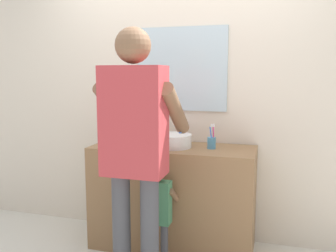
# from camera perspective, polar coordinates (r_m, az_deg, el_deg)

# --- Properties ---
(back_wall) EXTENTS (4.40, 0.10, 2.70)m
(back_wall) POSITION_cam_1_polar(r_m,az_deg,el_deg) (3.31, 2.30, 5.62)
(back_wall) COLOR beige
(back_wall) RESTS_ON ground
(vanity_cabinet) EXTENTS (1.38, 0.54, 0.89)m
(vanity_cabinet) POSITION_cam_1_polar(r_m,az_deg,el_deg) (3.18, 0.78, -11.17)
(vanity_cabinet) COLOR olive
(vanity_cabinet) RESTS_ON ground
(sink_basin) EXTENTS (0.32, 0.32, 0.11)m
(sink_basin) POSITION_cam_1_polar(r_m,az_deg,el_deg) (3.03, 0.69, -2.30)
(sink_basin) COLOR white
(sink_basin) RESTS_ON vanity_cabinet
(faucet) EXTENTS (0.18, 0.14, 0.18)m
(faucet) POSITION_cam_1_polar(r_m,az_deg,el_deg) (3.22, 1.65, -1.25)
(faucet) COLOR #B7BABF
(faucet) RESTS_ON vanity_cabinet
(toothbrush_cup) EXTENTS (0.07, 0.07, 0.21)m
(toothbrush_cup) POSITION_cam_1_polar(r_m,az_deg,el_deg) (2.99, 6.91, -2.56)
(toothbrush_cup) COLOR #4C8EB2
(toothbrush_cup) RESTS_ON vanity_cabinet
(soap_bottle) EXTENTS (0.06, 0.06, 0.17)m
(soap_bottle) POSITION_cam_1_polar(r_m,az_deg,el_deg) (3.13, -4.85, -1.82)
(soap_bottle) COLOR #66B2D1
(soap_bottle) RESTS_ON vanity_cabinet
(child_toddler) EXTENTS (0.25, 0.25, 0.83)m
(child_toddler) POSITION_cam_1_polar(r_m,az_deg,el_deg) (2.80, -1.49, -12.87)
(child_toddler) COLOR #47474C
(child_toddler) RESTS_ON ground
(adult_parent) EXTENTS (0.56, 0.58, 1.80)m
(adult_parent) POSITION_cam_1_polar(r_m,az_deg,el_deg) (2.41, -5.21, -1.83)
(adult_parent) COLOR #47474C
(adult_parent) RESTS_ON ground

